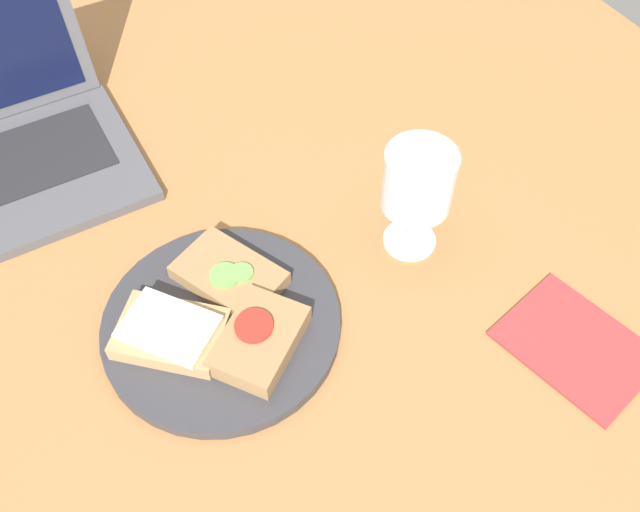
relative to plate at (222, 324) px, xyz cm
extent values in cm
cube|color=#9E6B3D|center=(10.16, 6.05, -2.25)|extent=(140.00, 140.00, 3.00)
cylinder|color=#333338|center=(0.00, 0.00, 0.00)|extent=(25.99, 25.99, 1.49)
cube|color=#937047|center=(3.14, 4.47, 1.67)|extent=(11.74, 13.74, 1.84)
cylinder|color=#6BB74C|center=(2.45, 3.91, 2.77)|extent=(3.39, 3.39, 0.36)
cylinder|color=#6BB74C|center=(4.22, 3.33, 2.76)|extent=(2.63, 2.63, 0.35)
cube|color=#A88456|center=(-5.44, 0.48, 1.70)|extent=(13.46, 13.19, 1.91)
cube|color=#F4EAB7|center=(-5.44, 0.48, 3.03)|extent=(10.98, 11.51, 0.75)
cube|color=#937047|center=(2.30, -4.95, 1.98)|extent=(12.73, 12.06, 2.47)
cylinder|color=red|center=(2.25, -3.96, 3.48)|extent=(4.03, 4.03, 0.53)
cylinder|color=white|center=(24.71, 0.27, -0.55)|extent=(6.35, 6.35, 0.40)
cylinder|color=white|center=(24.71, 0.27, 2.91)|extent=(0.97, 0.97, 6.51)
cylinder|color=white|center=(24.71, 0.27, 9.82)|extent=(8.00, 8.00, 7.31)
cylinder|color=white|center=(24.71, 0.27, 8.92)|extent=(7.36, 7.36, 5.51)
cube|color=#4C4C51|center=(-15.44, 32.70, -0.05)|extent=(33.97, 23.68, 1.39)
cube|color=#B23333|center=(32.31, -20.72, -0.55)|extent=(14.99, 17.52, 0.40)
camera|label=1|loc=(-10.75, -41.34, 66.04)|focal=40.00mm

